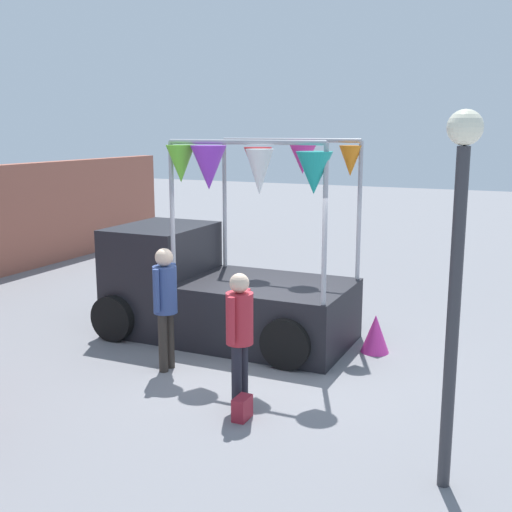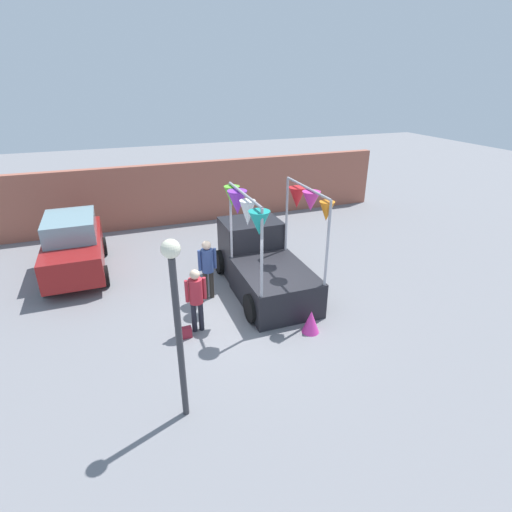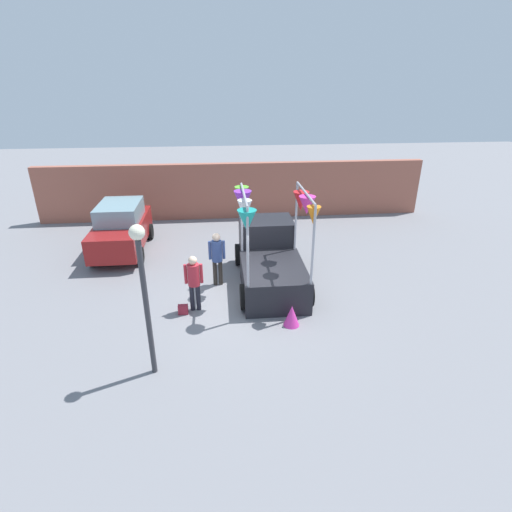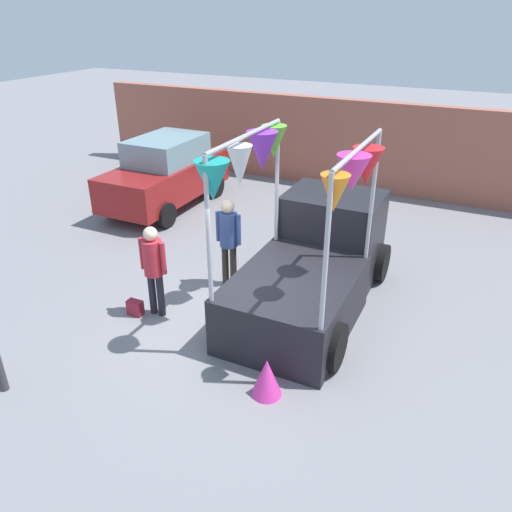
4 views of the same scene
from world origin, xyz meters
name	(u,v)px [view 1 (image 1 of 4)]	position (x,y,z in m)	size (l,w,h in m)	color
ground_plane	(262,361)	(0.00, 0.00, 0.00)	(60.00, 60.00, 0.00)	slate
vendor_truck	(213,282)	(0.82, 1.27, 0.92)	(2.39, 4.10, 3.27)	black
person_customer	(240,327)	(-1.53, -0.38, 1.03)	(0.53, 0.34, 1.70)	black
person_vendor	(165,297)	(-0.86, 1.12, 1.09)	(0.53, 0.34, 1.79)	#2D2823
handbag	(242,408)	(-1.88, -0.58, 0.14)	(0.28, 0.16, 0.28)	maroon
street_lamp	(458,246)	(-2.36, -3.00, 2.37)	(0.32, 0.32, 3.59)	#333338
folded_kite_bundle_magenta	(375,334)	(1.11, -1.44, 0.30)	(0.44, 0.44, 0.60)	#D83399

